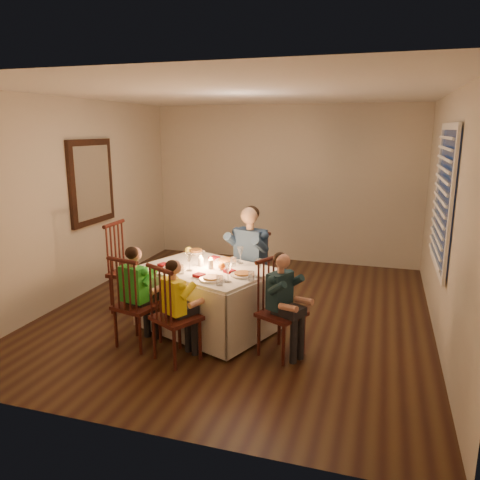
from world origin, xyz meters
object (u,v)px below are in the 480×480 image
(chair_adult, at_px, (249,309))
(child_green, at_px, (139,345))
(chair_near_right, at_px, (178,359))
(chair_near_left, at_px, (139,345))
(adult, at_px, (249,309))
(child_yellow, at_px, (178,359))
(child_teal, at_px, (281,354))
(serving_bowl, at_px, (196,253))
(dining_table, at_px, (208,286))
(chair_end, at_px, (281,354))
(chair_extra, at_px, (133,310))

(chair_adult, relative_size, child_green, 0.92)
(chair_near_right, bearing_deg, chair_near_left, 10.58)
(chair_near_right, bearing_deg, child_green, 10.58)
(chair_near_right, relative_size, child_green, 0.92)
(adult, relative_size, child_green, 1.22)
(child_yellow, distance_m, child_teal, 1.03)
(chair_adult, height_order, child_green, child_green)
(chair_adult, distance_m, serving_bowl, 0.99)
(chair_near_right, xyz_separation_m, serving_bowl, (-0.29, 1.23, 0.75))
(serving_bowl, bearing_deg, dining_table, -55.16)
(chair_near_left, height_order, child_teal, child_teal)
(chair_end, relative_size, adult, 0.75)
(chair_adult, relative_size, chair_near_right, 1.00)
(chair_near_left, height_order, child_green, child_green)
(chair_near_left, distance_m, child_yellow, 0.54)
(adult, height_order, child_green, adult)
(chair_near_left, bearing_deg, serving_bowl, -88.99)
(dining_table, relative_size, child_teal, 1.57)
(chair_near_left, distance_m, serving_bowl, 1.32)
(chair_end, bearing_deg, adult, 56.69)
(chair_adult, relative_size, child_teal, 0.93)
(adult, bearing_deg, dining_table, -94.64)
(adult, relative_size, child_yellow, 1.28)
(child_yellow, height_order, child_teal, child_teal)
(serving_bowl, bearing_deg, child_green, -101.88)
(dining_table, distance_m, child_green, 0.96)
(chair_extra, relative_size, serving_bowl, 5.74)
(child_yellow, relative_size, child_teal, 0.96)
(serving_bowl, bearing_deg, child_teal, -33.79)
(dining_table, bearing_deg, child_green, -111.64)
(chair_end, distance_m, child_teal, 0.00)
(adult, height_order, child_teal, adult)
(chair_extra, bearing_deg, child_yellow, -133.49)
(chair_near_left, xyz_separation_m, child_yellow, (0.52, -0.16, 0.00))
(child_green, distance_m, child_yellow, 0.54)
(chair_extra, height_order, child_teal, chair_extra)
(dining_table, bearing_deg, adult, 89.84)
(chair_adult, height_order, chair_extra, chair_extra)
(child_yellow, relative_size, serving_bowl, 5.26)
(chair_adult, distance_m, child_yellow, 1.50)
(chair_adult, bearing_deg, serving_bowl, -141.84)
(dining_table, bearing_deg, chair_near_right, -71.20)
(child_yellow, bearing_deg, child_green, 10.58)
(chair_adult, relative_size, chair_near_left, 1.00)
(chair_end, distance_m, child_green, 1.49)
(dining_table, distance_m, chair_adult, 0.92)
(chair_near_left, relative_size, chair_extra, 0.89)
(child_teal, xyz_separation_m, serving_bowl, (-1.25, 0.83, 0.75))
(child_teal, bearing_deg, chair_extra, 98.62)
(adult, distance_m, child_yellow, 1.50)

